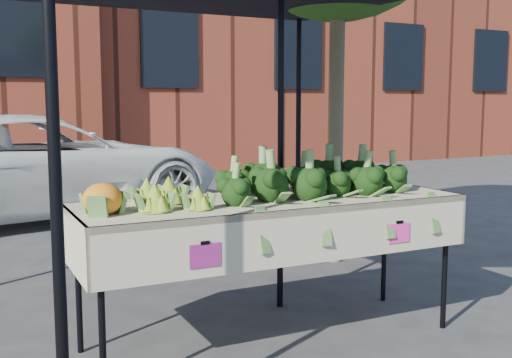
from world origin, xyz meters
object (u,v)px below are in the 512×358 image
canopy (231,119)px  vehicle (34,30)px  table (271,270)px  street_tree (337,52)px

canopy → vehicle: (-0.60, 4.45, 1.01)m
table → street_tree: (1.48, 1.42, 1.49)m
canopy → vehicle: bearing=97.7°
canopy → vehicle: 4.60m
table → street_tree: size_ratio=0.63×
table → canopy: 1.10m
street_tree → canopy: bearing=-151.0°
table → vehicle: vehicle is taller
vehicle → canopy: bearing=178.0°
canopy → vehicle: vehicle is taller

